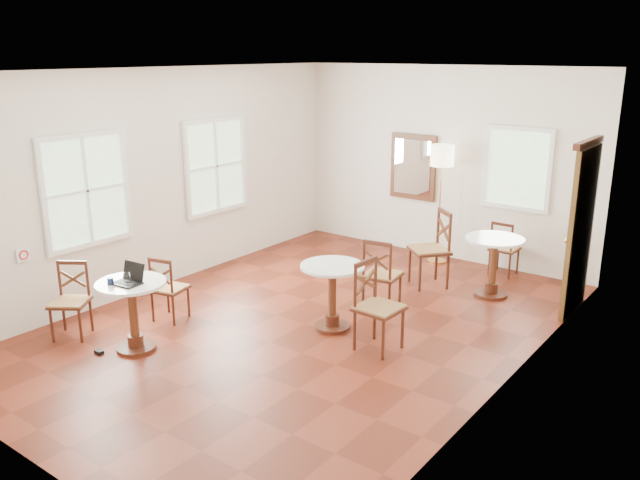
{
  "coord_description": "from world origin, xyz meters",
  "views": [
    {
      "loc": [
        4.54,
        -5.73,
        3.22
      ],
      "look_at": [
        0.0,
        0.3,
        1.0
      ],
      "focal_mm": 36.49,
      "sensor_mm": 36.0,
      "label": 1
    }
  ],
  "objects_px": {
    "cafe_table_back": "(493,260)",
    "chair_near_a": "(168,288)",
    "chair_mid_a": "(381,275)",
    "mouse": "(128,282)",
    "cafe_table_near": "(133,308)",
    "chair_back_a": "(504,248)",
    "cafe_table_mid": "(332,289)",
    "chair_back_b": "(431,249)",
    "laptop": "(130,278)",
    "power_adapter": "(99,352)",
    "navy_mug": "(110,281)",
    "water_glass": "(127,278)",
    "floor_lamp": "(442,164)",
    "chair_near_b": "(70,301)",
    "chair_mid_b": "(377,306)"
  },
  "relations": [
    {
      "from": "power_adapter",
      "to": "chair_back_a",
      "type": "bearing_deg",
      "value": 64.0
    },
    {
      "from": "cafe_table_back",
      "to": "navy_mug",
      "type": "height_order",
      "value": "navy_mug"
    },
    {
      "from": "mouse",
      "to": "power_adapter",
      "type": "bearing_deg",
      "value": -113.59
    },
    {
      "from": "cafe_table_near",
      "to": "chair_mid_b",
      "type": "distance_m",
      "value": 2.68
    },
    {
      "from": "chair_near_b",
      "to": "chair_mid_a",
      "type": "relative_size",
      "value": 0.92
    },
    {
      "from": "chair_mid_a",
      "to": "chair_back_a",
      "type": "bearing_deg",
      "value": -116.63
    },
    {
      "from": "power_adapter",
      "to": "laptop",
      "type": "bearing_deg",
      "value": 48.35
    },
    {
      "from": "cafe_table_back",
      "to": "chair_back_a",
      "type": "xyz_separation_m",
      "value": [
        -0.21,
        0.92,
        -0.1
      ]
    },
    {
      "from": "chair_back_b",
      "to": "mouse",
      "type": "height_order",
      "value": "chair_back_b"
    },
    {
      "from": "cafe_table_mid",
      "to": "chair_near_b",
      "type": "bearing_deg",
      "value": -139.07
    },
    {
      "from": "chair_mid_a",
      "to": "power_adapter",
      "type": "relative_size",
      "value": 9.35
    },
    {
      "from": "chair_near_a",
      "to": "laptop",
      "type": "bearing_deg",
      "value": 101.6
    },
    {
      "from": "mouse",
      "to": "cafe_table_mid",
      "type": "bearing_deg",
      "value": 74.07
    },
    {
      "from": "cafe_table_near",
      "to": "chair_near_a",
      "type": "height_order",
      "value": "chair_near_a"
    },
    {
      "from": "chair_near_a",
      "to": "power_adapter",
      "type": "xyz_separation_m",
      "value": [
        0.11,
        -1.11,
        -0.39
      ]
    },
    {
      "from": "chair_near_b",
      "to": "water_glass",
      "type": "xyz_separation_m",
      "value": [
        0.88,
        0.17,
        0.42
      ]
    },
    {
      "from": "cafe_table_mid",
      "to": "chair_back_a",
      "type": "bearing_deg",
      "value": 74.01
    },
    {
      "from": "chair_near_a",
      "to": "chair_mid_a",
      "type": "relative_size",
      "value": 0.87
    },
    {
      "from": "cafe_table_mid",
      "to": "mouse",
      "type": "distance_m",
      "value": 2.32
    },
    {
      "from": "chair_near_a",
      "to": "mouse",
      "type": "xyz_separation_m",
      "value": [
        0.38,
        -0.84,
        0.41
      ]
    },
    {
      "from": "navy_mug",
      "to": "chair_back_b",
      "type": "bearing_deg",
      "value": 66.46
    },
    {
      "from": "chair_mid_a",
      "to": "mouse",
      "type": "xyz_separation_m",
      "value": [
        -1.54,
        -2.68,
        0.34
      ]
    },
    {
      "from": "cafe_table_back",
      "to": "chair_mid_a",
      "type": "bearing_deg",
      "value": -125.53
    },
    {
      "from": "floor_lamp",
      "to": "laptop",
      "type": "bearing_deg",
      "value": -104.07
    },
    {
      "from": "chair_back_b",
      "to": "laptop",
      "type": "height_order",
      "value": "chair_back_b"
    },
    {
      "from": "chair_near_a",
      "to": "power_adapter",
      "type": "relative_size",
      "value": 8.11
    },
    {
      "from": "chair_near_b",
      "to": "chair_mid_a",
      "type": "xyz_separation_m",
      "value": [
        2.44,
        2.84,
        0.04
      ]
    },
    {
      "from": "floor_lamp",
      "to": "mouse",
      "type": "bearing_deg",
      "value": -103.96
    },
    {
      "from": "cafe_table_mid",
      "to": "floor_lamp",
      "type": "distance_m",
      "value": 3.23
    },
    {
      "from": "floor_lamp",
      "to": "mouse",
      "type": "relative_size",
      "value": 20.16
    },
    {
      "from": "chair_mid_a",
      "to": "floor_lamp",
      "type": "bearing_deg",
      "value": -90.15
    },
    {
      "from": "cafe_table_back",
      "to": "navy_mug",
      "type": "relative_size",
      "value": 8.41
    },
    {
      "from": "cafe_table_near",
      "to": "chair_back_a",
      "type": "bearing_deg",
      "value": 64.83
    },
    {
      "from": "water_glass",
      "to": "cafe_table_near",
      "type": "bearing_deg",
      "value": 80.89
    },
    {
      "from": "chair_back_a",
      "to": "water_glass",
      "type": "relative_size",
      "value": 7.24
    },
    {
      "from": "cafe_table_near",
      "to": "chair_near_a",
      "type": "bearing_deg",
      "value": 113.98
    },
    {
      "from": "chair_mid_a",
      "to": "mouse",
      "type": "bearing_deg",
      "value": 51.69
    },
    {
      "from": "chair_near_b",
      "to": "chair_mid_a",
      "type": "distance_m",
      "value": 3.75
    },
    {
      "from": "chair_mid_a",
      "to": "mouse",
      "type": "relative_size",
      "value": 10.41
    },
    {
      "from": "chair_back_a",
      "to": "navy_mug",
      "type": "bearing_deg",
      "value": 65.66
    },
    {
      "from": "laptop",
      "to": "chair_back_a",
      "type": "bearing_deg",
      "value": 60.05
    },
    {
      "from": "chair_mid_b",
      "to": "floor_lamp",
      "type": "xyz_separation_m",
      "value": [
        -0.89,
        3.19,
        1.06
      ]
    },
    {
      "from": "power_adapter",
      "to": "chair_back_b",
      "type": "bearing_deg",
      "value": 65.53
    },
    {
      "from": "chair_near_a",
      "to": "chair_back_a",
      "type": "bearing_deg",
      "value": -135.83
    },
    {
      "from": "cafe_table_mid",
      "to": "chair_near_a",
      "type": "bearing_deg",
      "value": -150.5
    },
    {
      "from": "navy_mug",
      "to": "power_adapter",
      "type": "xyz_separation_m",
      "value": [
        -0.14,
        -0.14,
        -0.82
      ]
    },
    {
      "from": "cafe_table_near",
      "to": "chair_back_b",
      "type": "bearing_deg",
      "value": 66.76
    },
    {
      "from": "cafe_table_back",
      "to": "chair_near_a",
      "type": "distance_m",
      "value": 4.26
    },
    {
      "from": "cafe_table_near",
      "to": "chair_near_b",
      "type": "xyz_separation_m",
      "value": [
        -0.89,
        -0.2,
        -0.06
      ]
    },
    {
      "from": "power_adapter",
      "to": "cafe_table_near",
      "type": "bearing_deg",
      "value": 52.59
    }
  ]
}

